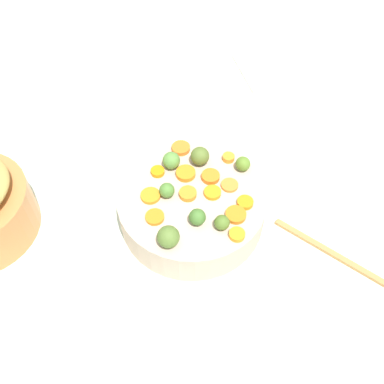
# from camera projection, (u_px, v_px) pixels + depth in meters

# --- Properties ---
(tabletop) EXTENTS (2.40, 2.40, 0.02)m
(tabletop) POSITION_uv_depth(u_px,v_px,m) (178.00, 212.00, 0.91)
(tabletop) COLOR silver
(tabletop) RESTS_ON ground
(serving_bowl_carrots) EXTENTS (0.29, 0.29, 0.07)m
(serving_bowl_carrots) POSITION_uv_depth(u_px,v_px,m) (192.00, 207.00, 0.86)
(serving_bowl_carrots) COLOR #C4A693
(serving_bowl_carrots) RESTS_ON tabletop
(carrot_slice_0) EXTENTS (0.04, 0.04, 0.01)m
(carrot_slice_0) POSITION_uv_depth(u_px,v_px,m) (186.00, 173.00, 0.85)
(carrot_slice_0) COLOR orange
(carrot_slice_0) RESTS_ON serving_bowl_carrots
(carrot_slice_1) EXTENTS (0.05, 0.05, 0.01)m
(carrot_slice_1) POSITION_uv_depth(u_px,v_px,m) (211.00, 177.00, 0.85)
(carrot_slice_1) COLOR orange
(carrot_slice_1) RESTS_ON serving_bowl_carrots
(carrot_slice_2) EXTENTS (0.04, 0.04, 0.01)m
(carrot_slice_2) POSITION_uv_depth(u_px,v_px,m) (212.00, 193.00, 0.83)
(carrot_slice_2) COLOR orange
(carrot_slice_2) RESTS_ON serving_bowl_carrots
(carrot_slice_3) EXTENTS (0.05, 0.05, 0.01)m
(carrot_slice_3) POSITION_uv_depth(u_px,v_px,m) (155.00, 217.00, 0.79)
(carrot_slice_3) COLOR orange
(carrot_slice_3) RESTS_ON serving_bowl_carrots
(carrot_slice_4) EXTENTS (0.04, 0.04, 0.01)m
(carrot_slice_4) POSITION_uv_depth(u_px,v_px,m) (245.00, 202.00, 0.81)
(carrot_slice_4) COLOR orange
(carrot_slice_4) RESTS_ON serving_bowl_carrots
(carrot_slice_5) EXTENTS (0.04, 0.04, 0.01)m
(carrot_slice_5) POSITION_uv_depth(u_px,v_px,m) (158.00, 171.00, 0.86)
(carrot_slice_5) COLOR orange
(carrot_slice_5) RESTS_ON serving_bowl_carrots
(carrot_slice_6) EXTENTS (0.05, 0.05, 0.01)m
(carrot_slice_6) POSITION_uv_depth(u_px,v_px,m) (181.00, 148.00, 0.90)
(carrot_slice_6) COLOR orange
(carrot_slice_6) RESTS_ON serving_bowl_carrots
(carrot_slice_7) EXTENTS (0.03, 0.03, 0.01)m
(carrot_slice_7) POSITION_uv_depth(u_px,v_px,m) (228.00, 158.00, 0.88)
(carrot_slice_7) COLOR orange
(carrot_slice_7) RESTS_ON serving_bowl_carrots
(carrot_slice_8) EXTENTS (0.04, 0.04, 0.01)m
(carrot_slice_8) POSITION_uv_depth(u_px,v_px,m) (236.00, 215.00, 0.79)
(carrot_slice_8) COLOR orange
(carrot_slice_8) RESTS_ON serving_bowl_carrots
(carrot_slice_9) EXTENTS (0.04, 0.04, 0.01)m
(carrot_slice_9) POSITION_uv_depth(u_px,v_px,m) (187.00, 195.00, 0.82)
(carrot_slice_9) COLOR orange
(carrot_slice_9) RESTS_ON serving_bowl_carrots
(carrot_slice_10) EXTENTS (0.05, 0.05, 0.01)m
(carrot_slice_10) POSITION_uv_depth(u_px,v_px,m) (150.00, 196.00, 0.82)
(carrot_slice_10) COLOR orange
(carrot_slice_10) RESTS_ON serving_bowl_carrots
(carrot_slice_11) EXTENTS (0.04, 0.04, 0.01)m
(carrot_slice_11) POSITION_uv_depth(u_px,v_px,m) (230.00, 185.00, 0.84)
(carrot_slice_11) COLOR orange
(carrot_slice_11) RESTS_ON serving_bowl_carrots
(carrot_slice_12) EXTENTS (0.04, 0.04, 0.01)m
(carrot_slice_12) POSITION_uv_depth(u_px,v_px,m) (237.00, 234.00, 0.77)
(carrot_slice_12) COLOR orange
(carrot_slice_12) RESTS_ON serving_bowl_carrots
(brussels_sprout_0) EXTENTS (0.03, 0.03, 0.03)m
(brussels_sprout_0) POSITION_uv_depth(u_px,v_px,m) (243.00, 164.00, 0.86)
(brussels_sprout_0) COLOR #5A7B28
(brussels_sprout_0) RESTS_ON serving_bowl_carrots
(brussels_sprout_1) EXTENTS (0.03, 0.03, 0.03)m
(brussels_sprout_1) POSITION_uv_depth(u_px,v_px,m) (222.00, 223.00, 0.77)
(brussels_sprout_1) COLOR #4F6B27
(brussels_sprout_1) RESTS_ON serving_bowl_carrots
(brussels_sprout_2) EXTENTS (0.03, 0.03, 0.03)m
(brussels_sprout_2) POSITION_uv_depth(u_px,v_px,m) (197.00, 217.00, 0.78)
(brussels_sprout_2) COLOR #436E2C
(brussels_sprout_2) RESTS_ON serving_bowl_carrots
(brussels_sprout_3) EXTENTS (0.04, 0.04, 0.04)m
(brussels_sprout_3) POSITION_uv_depth(u_px,v_px,m) (171.00, 160.00, 0.86)
(brussels_sprout_3) COLOR #59883B
(brussels_sprout_3) RESTS_ON serving_bowl_carrots
(brussels_sprout_4) EXTENTS (0.04, 0.04, 0.04)m
(brussels_sprout_4) POSITION_uv_depth(u_px,v_px,m) (168.00, 237.00, 0.75)
(brussels_sprout_4) COLOR #556F2F
(brussels_sprout_4) RESTS_ON serving_bowl_carrots
(brussels_sprout_5) EXTENTS (0.04, 0.04, 0.04)m
(brussels_sprout_5) POSITION_uv_depth(u_px,v_px,m) (200.00, 156.00, 0.86)
(brussels_sprout_5) COLOR #576B2B
(brussels_sprout_5) RESTS_ON serving_bowl_carrots
(brussels_sprout_6) EXTENTS (0.03, 0.03, 0.03)m
(brussels_sprout_6) POSITION_uv_depth(u_px,v_px,m) (168.00, 191.00, 0.82)
(brussels_sprout_6) COLOR #4D7B32
(brussels_sprout_6) RESTS_ON serving_bowl_carrots
(wooden_spoon) EXTENTS (0.32, 0.06, 0.01)m
(wooden_spoon) POSITION_uv_depth(u_px,v_px,m) (381.00, 281.00, 0.79)
(wooden_spoon) COLOR #B77F48
(wooden_spoon) RESTS_ON tabletop
(casserole_dish) EXTENTS (0.21, 0.21, 0.10)m
(casserole_dish) POSITION_uv_depth(u_px,v_px,m) (66.00, 362.00, 0.66)
(casserole_dish) COLOR white
(casserole_dish) RESTS_ON tabletop
(dish_towel) EXTENTS (0.20, 0.18, 0.01)m
(dish_towel) POSITION_uv_depth(u_px,v_px,m) (261.00, 70.00, 1.18)
(dish_towel) COLOR silver
(dish_towel) RESTS_ON tabletop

